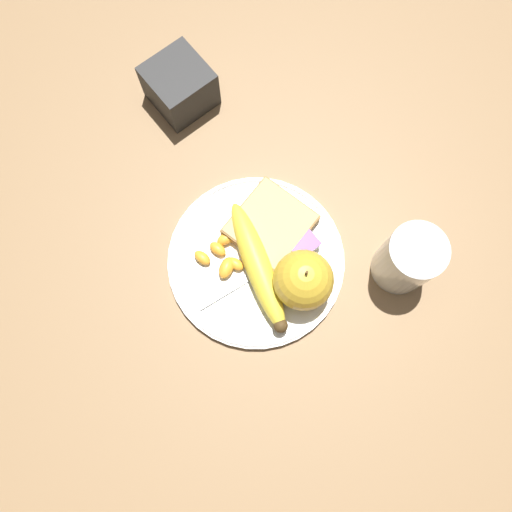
# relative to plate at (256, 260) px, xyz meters

# --- Properties ---
(ground_plane) EXTENTS (3.00, 3.00, 0.00)m
(ground_plane) POSITION_rel_plate_xyz_m (0.00, 0.00, -0.01)
(ground_plane) COLOR olive
(plate) EXTENTS (0.26, 0.26, 0.01)m
(plate) POSITION_rel_plate_xyz_m (0.00, 0.00, 0.00)
(plate) COLOR white
(plate) RESTS_ON ground_plane
(juice_glass) EXTENTS (0.08, 0.08, 0.11)m
(juice_glass) POSITION_rel_plate_xyz_m (-0.16, 0.14, 0.04)
(juice_glass) COLOR silver
(juice_glass) RESTS_ON ground_plane
(apple) EXTENTS (0.08, 0.08, 0.09)m
(apple) POSITION_rel_plate_xyz_m (-0.03, 0.07, 0.05)
(apple) COLOR gold
(apple) RESTS_ON plate
(banana) EXTENTS (0.10, 0.20, 0.04)m
(banana) POSITION_rel_plate_xyz_m (0.01, 0.01, 0.02)
(banana) COLOR yellow
(banana) RESTS_ON plate
(bread_slice) EXTENTS (0.13, 0.12, 0.02)m
(bread_slice) POSITION_rel_plate_xyz_m (-0.05, -0.02, 0.02)
(bread_slice) COLOR olive
(bread_slice) RESTS_ON plate
(fork) EXTENTS (0.17, 0.04, 0.00)m
(fork) POSITION_rel_plate_xyz_m (0.01, 0.02, 0.01)
(fork) COLOR silver
(fork) RESTS_ON plate
(jam_packet) EXTENTS (0.04, 0.03, 0.02)m
(jam_packet) POSITION_rel_plate_xyz_m (-0.06, 0.03, 0.01)
(jam_packet) COLOR white
(jam_packet) RESTS_ON plate
(orange_segment_0) EXTENTS (0.02, 0.03, 0.01)m
(orange_segment_0) POSITION_rel_plate_xyz_m (0.03, -0.01, 0.01)
(orange_segment_0) COLOR #F9A32D
(orange_segment_0) RESTS_ON plate
(orange_segment_1) EXTENTS (0.04, 0.03, 0.02)m
(orange_segment_1) POSITION_rel_plate_xyz_m (-0.01, -0.02, 0.01)
(orange_segment_1) COLOR #F9A32D
(orange_segment_1) RESTS_ON plate
(orange_segment_2) EXTENTS (0.02, 0.03, 0.02)m
(orange_segment_2) POSITION_rel_plate_xyz_m (0.03, -0.05, 0.01)
(orange_segment_2) COLOR #F9A32D
(orange_segment_2) RESTS_ON plate
(orange_segment_3) EXTENTS (0.04, 0.03, 0.02)m
(orange_segment_3) POSITION_rel_plate_xyz_m (0.04, -0.02, 0.01)
(orange_segment_3) COLOR #F9A32D
(orange_segment_3) RESTS_ON plate
(orange_segment_4) EXTENTS (0.02, 0.03, 0.02)m
(orange_segment_4) POSITION_rel_plate_xyz_m (0.06, -0.05, 0.01)
(orange_segment_4) COLOR #F9A32D
(orange_segment_4) RESTS_ON plate
(orange_segment_5) EXTENTS (0.03, 0.02, 0.02)m
(orange_segment_5) POSITION_rel_plate_xyz_m (0.02, -0.05, 0.01)
(orange_segment_5) COLOR #F9A32D
(orange_segment_5) RESTS_ON plate
(condiment_caddy) EXTENTS (0.09, 0.09, 0.07)m
(condiment_caddy) POSITION_rel_plate_xyz_m (-0.08, -0.28, 0.03)
(condiment_caddy) COLOR #2D2D2D
(condiment_caddy) RESTS_ON ground_plane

